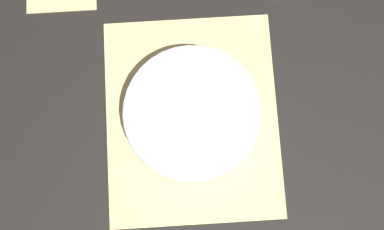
{
  "coord_description": "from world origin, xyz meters",
  "views": [
    {
      "loc": [
        0.22,
        -0.01,
        1.13
      ],
      "look_at": [
        0.0,
        0.0,
        0.03
      ],
      "focal_mm": 50.0,
      "sensor_mm": 36.0,
      "label": 1
    }
  ],
  "objects": [
    {
      "name": "bamboo_mat_center",
      "position": [
        -0.0,
        0.0,
        0.0
      ],
      "size": [
        0.45,
        0.37,
        0.01
      ],
      "color": "#D6B775",
      "rests_on": "ground_plane"
    },
    {
      "name": "fruit_salad_bowl",
      "position": [
        0.0,
        -0.0,
        0.04
      ],
      "size": [
        0.28,
        0.28,
        0.07
      ],
      "color": "silver",
      "rests_on": "bamboo_mat_center"
    },
    {
      "name": "ground_plane",
      "position": [
        0.0,
        0.0,
        0.0
      ],
      "size": [
        6.0,
        6.0,
        0.0
      ],
      "primitive_type": "plane",
      "color": "black"
    }
  ]
}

